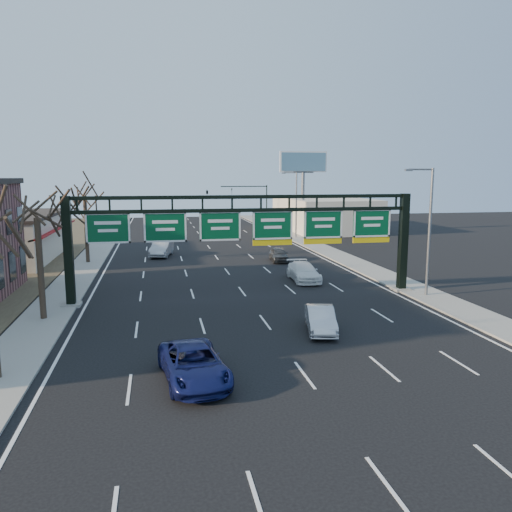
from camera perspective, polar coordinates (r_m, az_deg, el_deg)
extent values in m
plane|color=black|center=(27.56, 1.93, -8.73)|extent=(160.00, 160.00, 0.00)
cube|color=gray|center=(46.80, -19.40, -1.73)|extent=(3.00, 120.00, 0.12)
cube|color=gray|center=(49.98, 11.04, -0.71)|extent=(3.00, 120.00, 0.12)
cube|color=white|center=(46.70, -3.67, -1.31)|extent=(21.60, 120.00, 0.01)
cube|color=black|center=(34.36, -20.65, 0.42)|extent=(0.55, 0.55, 7.20)
cube|color=gray|center=(35.03, -20.33, -5.25)|extent=(1.20, 1.20, 0.20)
cube|color=black|center=(38.24, 16.46, 1.46)|extent=(0.55, 0.55, 7.20)
cube|color=gray|center=(38.84, 16.23, -3.66)|extent=(1.20, 1.20, 0.20)
cube|color=black|center=(34.11, -1.09, 6.77)|extent=(23.40, 0.25, 0.25)
cube|color=black|center=(34.15, -1.08, 5.26)|extent=(23.40, 0.25, 0.25)
cube|color=#054724|center=(33.85, -16.56, 3.07)|extent=(2.80, 0.10, 2.00)
cube|color=#054724|center=(33.71, -10.33, 3.28)|extent=(2.80, 0.10, 2.00)
cube|color=#054724|center=(33.97, -4.12, 3.44)|extent=(2.80, 0.10, 2.00)
cube|color=#054724|center=(34.61, 1.91, 3.57)|extent=(2.80, 0.10, 2.00)
cube|color=yellow|center=(34.75, 1.90, 1.56)|extent=(2.80, 0.10, 0.40)
cube|color=#054724|center=(35.62, 7.68, 3.65)|extent=(2.80, 0.10, 2.00)
cube|color=yellow|center=(35.76, 7.64, 1.70)|extent=(2.80, 0.10, 0.40)
cube|color=#054724|center=(36.97, 13.08, 3.69)|extent=(2.80, 0.10, 2.00)
cube|color=yellow|center=(37.10, 13.01, 1.81)|extent=(2.80, 0.10, 0.40)
cube|color=#C1B5A0|center=(57.04, -26.94, 1.84)|extent=(10.00, 18.00, 4.40)
cube|color=#332B26|center=(56.83, -27.11, 4.19)|extent=(10.40, 18.40, 0.30)
cube|color=maroon|center=(55.79, -21.95, 2.85)|extent=(1.20, 18.00, 0.40)
cube|color=#C1B5A0|center=(80.12, 7.76, 4.77)|extent=(12.00, 20.00, 5.00)
cylinder|color=#2D2419|center=(31.73, -23.43, -1.23)|extent=(0.36, 0.36, 6.08)
cylinder|color=#2D2419|center=(41.40, -20.61, 1.73)|extent=(0.36, 0.36, 6.84)
cylinder|color=#2D2419|center=(51.25, -18.83, 2.92)|extent=(0.36, 0.36, 6.46)
cylinder|color=slate|center=(36.83, 19.21, 2.65)|extent=(0.20, 0.20, 9.00)
cylinder|color=slate|center=(36.18, 18.33, 9.57)|extent=(1.80, 0.12, 0.12)
cube|color=slate|center=(35.75, 17.06, 9.57)|extent=(0.50, 0.22, 0.15)
cylinder|color=slate|center=(68.24, 4.62, 5.87)|extent=(0.20, 0.20, 9.00)
cylinder|color=slate|center=(67.90, 3.93, 9.58)|extent=(1.80, 0.12, 0.12)
cube|color=slate|center=(67.67, 3.18, 9.54)|extent=(0.50, 0.22, 0.15)
cylinder|color=slate|center=(73.71, 5.36, 6.01)|extent=(0.50, 0.50, 9.00)
cube|color=slate|center=(73.61, 5.41, 9.50)|extent=(3.00, 0.30, 0.20)
cube|color=white|center=(73.63, 5.43, 10.67)|extent=(7.00, 0.30, 3.00)
cube|color=teal|center=(73.44, 5.47, 10.68)|extent=(6.60, 0.05, 2.60)
cylinder|color=black|center=(82.64, 1.22, 5.68)|extent=(0.18, 0.18, 7.00)
cylinder|color=black|center=(81.77, -1.39, 7.96)|extent=(7.60, 0.14, 0.14)
imported|color=black|center=(81.47, -2.79, 7.38)|extent=(0.20, 0.20, 1.00)
imported|color=black|center=(80.98, -5.61, 7.34)|extent=(0.54, 0.54, 1.62)
imported|color=#121852|center=(21.34, -7.14, -12.14)|extent=(3.06, 5.52, 1.46)
imported|color=silver|center=(27.77, 7.39, -7.19)|extent=(2.27, 4.34, 1.36)
imported|color=white|center=(40.85, 5.45, -1.81)|extent=(2.22, 5.11, 1.46)
imported|color=#383A3D|center=(50.09, 2.62, 0.20)|extent=(2.01, 4.18, 1.38)
imported|color=#B4B4B9|center=(54.06, -10.74, 0.86)|extent=(2.77, 5.32, 1.67)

